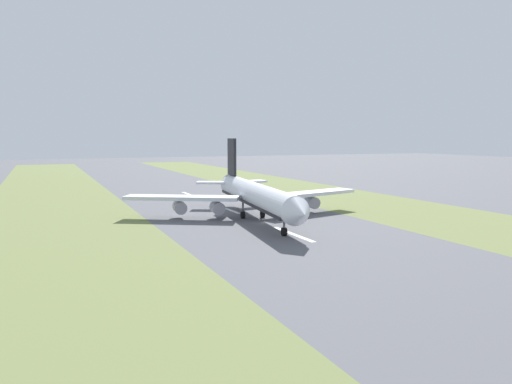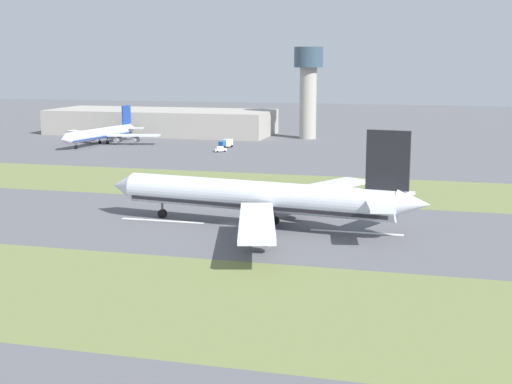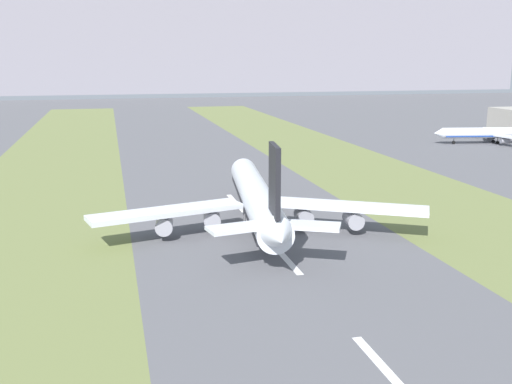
% 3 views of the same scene
% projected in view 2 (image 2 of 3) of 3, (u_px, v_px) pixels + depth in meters
% --- Properties ---
extents(ground_plane, '(800.00, 800.00, 0.00)m').
position_uv_depth(ground_plane, '(230.00, 225.00, 143.56)').
color(ground_plane, '#56565B').
extents(grass_median_west, '(40.00, 600.00, 0.01)m').
position_uv_depth(grass_median_west, '(140.00, 295.00, 100.75)').
color(grass_median_west, olive).
rests_on(grass_median_west, ground).
extents(grass_median_east, '(40.00, 600.00, 0.01)m').
position_uv_depth(grass_median_east, '(280.00, 187.00, 186.37)').
color(grass_median_east, olive).
rests_on(grass_median_east, ground).
extents(centreline_dash_mid, '(1.20, 18.00, 0.01)m').
position_uv_depth(centreline_dash_mid, '(356.00, 232.00, 137.28)').
color(centreline_dash_mid, silver).
rests_on(centreline_dash_mid, ground).
extents(centreline_dash_far, '(1.20, 18.00, 0.01)m').
position_uv_depth(centreline_dash_far, '(163.00, 221.00, 147.18)').
color(centreline_dash_far, silver).
rests_on(centreline_dash_far, ground).
extents(airplane_main_jet, '(63.60, 67.15, 20.20)m').
position_uv_depth(airplane_main_jet, '(265.00, 198.00, 140.34)').
color(airplane_main_jet, silver).
rests_on(airplane_main_jet, ground).
extents(terminal_building, '(36.00, 99.20, 10.71)m').
position_uv_depth(terminal_building, '(161.00, 122.00, 318.18)').
color(terminal_building, '#A39E93').
rests_on(terminal_building, ground).
extents(control_tower, '(12.00, 12.00, 37.87)m').
position_uv_depth(control_tower, '(308.00, 82.00, 295.33)').
color(control_tower, '#A39E93').
rests_on(control_tower, ground).
extents(airplane_parked_apron, '(46.90, 44.28, 14.15)m').
position_uv_depth(airplane_parked_apron, '(102.00, 134.00, 278.61)').
color(airplane_parked_apron, silver).
rests_on(airplane_parked_apron, ground).
extents(service_truck, '(6.38, 4.39, 3.10)m').
position_uv_depth(service_truck, '(226.00, 143.00, 268.55)').
color(service_truck, '#1E51B2').
rests_on(service_truck, ground).
extents(apron_car, '(4.15, 4.56, 2.03)m').
position_uv_depth(apron_car, '(220.00, 149.00, 256.11)').
color(apron_car, white).
rests_on(apron_car, ground).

